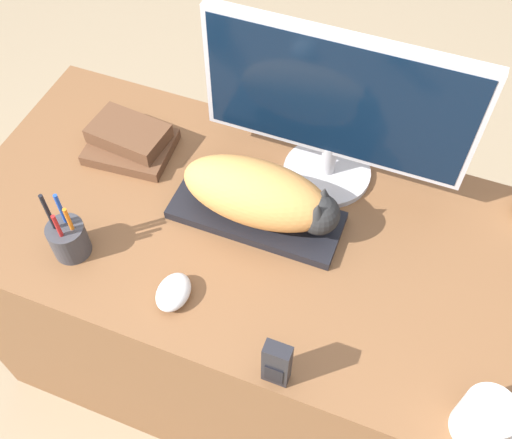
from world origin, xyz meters
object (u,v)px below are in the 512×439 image
Objects in this scene: cat at (262,195)px; phone at (277,364)px; keyboard at (256,215)px; monitor at (336,106)px; coffee_mug at (485,420)px; pen_cup at (68,238)px; computer_mouse at (173,292)px; book_stack at (130,141)px.

cat is 2.77× the size of phone.
monitor reaches higher than keyboard.
keyboard is 2.99× the size of coffee_mug.
pen_cup is at bearing -147.77° from cat.
monitor is (0.11, 0.19, 0.22)m from keyboard.
cat reaches higher than keyboard.
monitor is at bearing 65.71° from computer_mouse.
cat is 0.63m from coffee_mug.
phone is (0.26, -0.09, 0.04)m from computer_mouse.
cat is at bearing -117.68° from monitor.
pen_cup is at bearing 174.43° from computer_mouse.
book_stack is at bearing 141.71° from phone.
monitor is 0.54m from book_stack.
computer_mouse is (-0.20, -0.45, -0.21)m from monitor.
computer_mouse is 0.48× the size of pen_cup.
keyboard is at bearing -13.39° from book_stack.
cat is 0.60× the size of monitor.
monitor is 3.08× the size of pen_cup.
computer_mouse is 0.72× the size of phone.
coffee_mug is at bearing -4.16° from computer_mouse.
phone is (0.53, -0.11, 0.02)m from pen_cup.
phone is (0.16, -0.35, -0.03)m from cat.
coffee_mug is at bearing -4.57° from pen_cup.
monitor is 4.60× the size of phone.
book_stack is (-0.38, 0.09, 0.02)m from keyboard.
monitor is at bearing 11.33° from book_stack.
monitor is 0.69m from coffee_mug.
book_stack is (-0.39, 0.09, -0.06)m from cat.
monitor reaches higher than coffee_mug.
phone is (0.18, -0.35, 0.05)m from keyboard.
cat reaches higher than coffee_mug.
coffee_mug reaches higher than computer_mouse.
cat is (0.02, 0.00, 0.08)m from keyboard.
cat reaches higher than computer_mouse.
book_stack is (-0.94, 0.39, -0.02)m from coffee_mug.
book_stack is at bearing 167.11° from cat.
pen_cup is at bearing 167.78° from phone.
keyboard is 0.39m from phone.
cat is 0.44m from pen_cup.
book_stack reaches higher than computer_mouse.
cat is 1.86× the size of pen_cup.
coffee_mug is at bearing 6.16° from phone.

